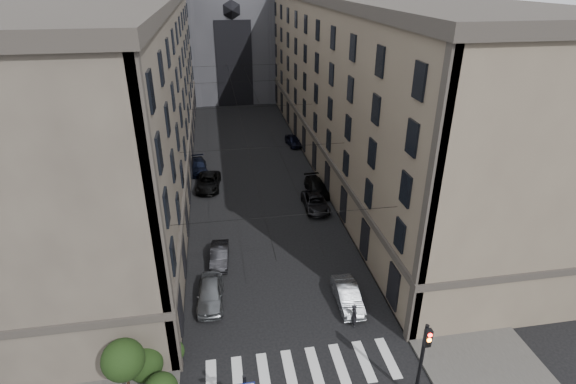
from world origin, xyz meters
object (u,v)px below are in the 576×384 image
car_right_far (293,141)px  car_left_far (198,166)px  traffic_light_right (423,355)px  pedestrian (354,315)px  car_left_midnear (219,255)px  car_right_midnear (315,202)px  car_right_near (347,296)px  car_left_midfar (208,182)px  car_right_midfar (317,187)px  car_left_near (210,294)px

car_right_far → car_left_far: bearing=-158.8°
traffic_light_right → pedestrian: (-1.59, 6.08, -2.44)m
car_left_midnear → pedestrian: bearing=-41.5°
car_right_midnear → car_right_far: (1.07, 18.00, -0.02)m
car_right_near → car_right_midnear: (0.93, 14.12, -0.03)m
car_left_midfar → car_right_near: size_ratio=1.21×
car_right_midnear → car_right_midfar: 3.54m
traffic_light_right → car_left_midfar: size_ratio=1.00×
car_left_midfar → car_right_near: 22.56m
car_left_near → car_right_midfar: car_left_near is taller
car_left_far → car_right_far: car_left_far is taller
car_right_midnear → car_left_near: bearing=-128.0°
car_left_midnear → car_right_near: bearing=-32.8°
traffic_light_right → car_right_midnear: 22.50m
car_left_near → car_right_midnear: (10.28, 12.38, -0.09)m
car_right_midfar → car_right_far: 14.59m
car_left_near → car_right_near: car_left_near is taller
car_right_near → car_left_midfar: bearing=115.9°
car_left_near → pedestrian: pedestrian is taller
car_right_midnear → car_right_midfar: car_right_midfar is taller
car_left_far → car_right_midfar: (12.26, -7.78, 0.01)m
car_right_near → pedestrian: (-0.19, -2.15, 0.14)m
car_left_midnear → car_right_midfar: bearing=50.9°
car_left_near → car_right_midnear: bearing=53.3°
car_left_midfar → car_right_far: 16.19m
car_left_midfar → car_right_midnear: bearing=-26.5°
car_right_midfar → pedestrian: size_ratio=2.78×
car_left_near → car_left_midfar: (0.04, 18.80, -0.04)m
car_right_near → car_right_midnear: 14.15m
car_right_near → car_right_far: car_right_near is taller
car_left_midnear → car_right_midfar: (10.44, 10.98, 0.04)m
car_left_midfar → car_right_near: bearing=-60.0°
car_left_far → car_right_near: bearing=-72.5°
car_right_midnear → pedestrian: (-1.12, -16.27, 0.17)m
traffic_light_right → car_left_midnear: (-9.98, 14.78, -2.64)m
car_left_near → pedestrian: 9.95m
traffic_light_right → car_left_far: traffic_light_right is taller
car_left_far → car_right_midfar: size_ratio=0.98×
traffic_light_right → car_right_midnear: (-0.47, 22.35, -2.61)m
traffic_light_right → car_right_far: bearing=89.1°
traffic_light_right → car_left_near: traffic_light_right is taller
car_left_near → pedestrian: (9.16, -3.88, 0.08)m
car_left_far → car_right_near: (10.40, -25.32, 0.04)m
car_right_midfar → car_left_near: bearing=-128.7°
car_left_near → car_right_midfar: size_ratio=0.95×
car_left_near → car_left_far: bearing=95.5°
traffic_light_right → car_right_midfar: bearing=89.0°
car_right_near → car_right_far: bearing=87.9°
car_left_midfar → car_right_midfar: 11.57m
car_left_midfar → car_left_midnear: bearing=-81.4°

